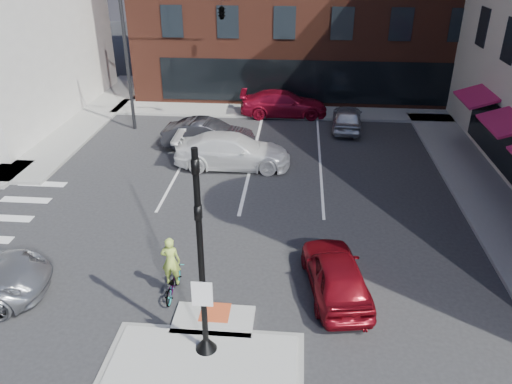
# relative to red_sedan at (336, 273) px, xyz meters

# --- Properties ---
(ground) EXTENTS (120.00, 120.00, 0.00)m
(ground) POSITION_rel_red_sedan_xyz_m (-3.68, -3.37, -0.73)
(ground) COLOR #28282B
(ground) RESTS_ON ground
(refuge_island) EXTENTS (5.40, 4.65, 0.13)m
(refuge_island) POSITION_rel_red_sedan_xyz_m (-3.68, -3.62, -0.68)
(refuge_island) COLOR gray
(refuge_island) RESTS_ON ground
(sidewalk_e) EXTENTS (3.00, 24.00, 0.15)m
(sidewalk_e) POSITION_rel_red_sedan_xyz_m (7.12, 6.63, -0.65)
(sidewalk_e) COLOR gray
(sidewalk_e) RESTS_ON ground
(sidewalk_n) EXTENTS (26.00, 3.00, 0.15)m
(sidewalk_n) POSITION_rel_red_sedan_xyz_m (-0.68, 18.63, -0.65)
(sidewalk_n) COLOR gray
(sidewalk_n) RESTS_ON ground
(signal_pole) EXTENTS (0.60, 0.60, 5.98)m
(signal_pole) POSITION_rel_red_sedan_xyz_m (-3.68, -2.97, 1.63)
(signal_pole) COLOR black
(signal_pole) RESTS_ON refuge_island
(mast_arm_signal) EXTENTS (6.10, 2.24, 8.00)m
(mast_arm_signal) POSITION_rel_red_sedan_xyz_m (-7.16, 14.63, 5.48)
(mast_arm_signal) COLOR black
(mast_arm_signal) RESTS_ON ground
(red_sedan) EXTENTS (2.39, 4.49, 1.46)m
(red_sedan) POSITION_rel_red_sedan_xyz_m (0.00, 0.00, 0.00)
(red_sedan) COLOR maroon
(red_sedan) RESTS_ON ground
(white_pickup) EXTENTS (5.78, 2.43, 1.67)m
(white_pickup) POSITION_rel_red_sedan_xyz_m (-4.58, 9.63, 0.11)
(white_pickup) COLOR white
(white_pickup) RESTS_ON ground
(bg_car_dark) EXTENTS (4.95, 1.99, 1.60)m
(bg_car_dark) POSITION_rel_red_sedan_xyz_m (-6.18, 11.82, 0.07)
(bg_car_dark) COLOR #2A2A30
(bg_car_dark) RESTS_ON ground
(bg_car_silver) EXTENTS (2.00, 4.36, 1.45)m
(bg_car_silver) POSITION_rel_red_sedan_xyz_m (1.52, 15.67, -0.00)
(bg_car_silver) COLOR silver
(bg_car_silver) RESTS_ON ground
(bg_car_red) EXTENTS (5.64, 2.58, 1.60)m
(bg_car_red) POSITION_rel_red_sedan_xyz_m (-2.36, 17.88, 0.07)
(bg_car_red) COLOR maroon
(bg_car_red) RESTS_ON ground
(cyclist) EXTENTS (0.62, 1.67, 2.12)m
(cyclist) POSITION_rel_red_sedan_xyz_m (-5.18, -0.57, -0.01)
(cyclist) COLOR #3F3F44
(cyclist) RESTS_ON ground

